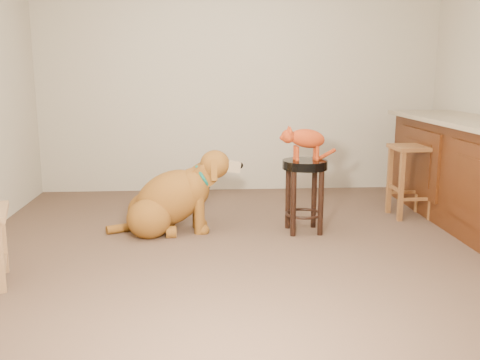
{
  "coord_description": "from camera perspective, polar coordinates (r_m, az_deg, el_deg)",
  "views": [
    {
      "loc": [
        -0.41,
        -4.07,
        1.35
      ],
      "look_at": [
        -0.11,
        0.33,
        0.45
      ],
      "focal_mm": 40.0,
      "sensor_mm": 36.0,
      "label": 1
    }
  ],
  "objects": [
    {
      "name": "golden_retriever",
      "position": [
        4.57,
        -7.36,
        -2.13
      ],
      "size": [
        1.18,
        0.6,
        0.74
      ],
      "rotation": [
        0.0,
        0.0,
        0.09
      ],
      "color": "brown",
      "rests_on": "ground"
    },
    {
      "name": "room_shell",
      "position": [
        4.1,
        1.95,
        16.1
      ],
      "size": [
        4.54,
        4.04,
        2.62
      ],
      "color": "#AFA48D",
      "rests_on": "ground"
    },
    {
      "name": "wood_stool",
      "position": [
        5.24,
        17.73,
        -0.01
      ],
      "size": [
        0.37,
        0.37,
        0.68
      ],
      "rotation": [
        0.0,
        0.0,
        0.03
      ],
      "color": "brown",
      "rests_on": "ground"
    },
    {
      "name": "floor",
      "position": [
        4.3,
        1.8,
        -6.74
      ],
      "size": [
        4.5,
        4.0,
        0.01
      ],
      "primitive_type": "cube",
      "color": "#503B2C",
      "rests_on": "ground"
    },
    {
      "name": "tabby_kitten",
      "position": [
        4.47,
        6.85,
        4.31
      ],
      "size": [
        0.51,
        0.2,
        0.32
      ],
      "rotation": [
        0.0,
        0.0,
        0.04
      ],
      "color": "maroon",
      "rests_on": "padded_stool"
    },
    {
      "name": "padded_stool",
      "position": [
        4.53,
        6.89,
        -0.13
      ],
      "size": [
        0.38,
        0.38,
        0.62
      ],
      "rotation": [
        0.0,
        0.0,
        0.04
      ],
      "color": "black",
      "rests_on": "ground"
    },
    {
      "name": "cabinet_run",
      "position": [
        5.04,
        24.03,
        0.13
      ],
      "size": [
        0.7,
        2.56,
        0.94
      ],
      "color": "#4A220D",
      "rests_on": "ground"
    }
  ]
}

